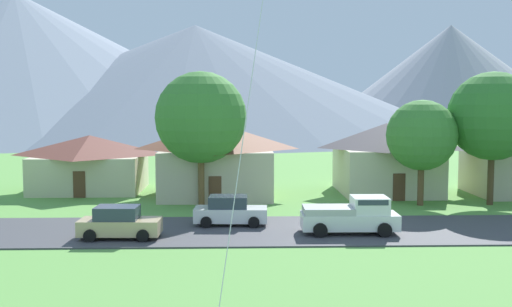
# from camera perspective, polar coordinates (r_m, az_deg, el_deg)

# --- Properties ---
(road_strip) EXTENTS (160.00, 7.80, 0.08)m
(road_strip) POSITION_cam_1_polar(r_m,az_deg,el_deg) (34.34, -3.68, -7.19)
(road_strip) COLOR #424247
(road_strip) RESTS_ON ground
(mountain_far_west_ridge) EXTENTS (71.84, 71.84, 27.67)m
(mountain_far_west_ridge) POSITION_cam_1_polar(r_m,az_deg,el_deg) (176.71, 17.62, 6.89)
(mountain_far_west_ridge) COLOR #8E939E
(mountain_far_west_ridge) RESTS_ON ground
(mountain_east_ridge) EXTENTS (118.46, 118.46, 24.21)m
(mountain_east_ridge) POSITION_cam_1_polar(r_m,az_deg,el_deg) (140.93, -5.66, 6.94)
(mountain_east_ridge) COLOR slate
(mountain_east_ridge) RESTS_ON ground
(mountain_far_east_ridge) EXTENTS (127.26, 127.26, 32.14)m
(mountain_far_east_ridge) POSITION_cam_1_polar(r_m,az_deg,el_deg) (153.78, -21.45, 7.93)
(mountain_far_east_ridge) COLOR gray
(mountain_far_east_ridge) RESTS_ON ground
(house_leftmost) EXTENTS (8.96, 7.58, 4.49)m
(house_leftmost) POSITION_cam_1_polar(r_m,az_deg,el_deg) (50.78, -15.21, -0.78)
(house_leftmost) COLOR beige
(house_leftmost) RESTS_ON ground
(house_right_center) EXTENTS (7.78, 8.52, 5.50)m
(house_right_center) POSITION_cam_1_polar(r_m,az_deg,el_deg) (49.08, 12.04, -0.30)
(house_right_center) COLOR beige
(house_right_center) RESTS_ON ground
(house_rightmost) EXTENTS (8.91, 8.43, 5.57)m
(house_rightmost) POSITION_cam_1_polar(r_m,az_deg,el_deg) (46.47, -3.69, -0.45)
(house_rightmost) COLOR beige
(house_rightmost) RESTS_ON ground
(tree_near_left) EXTENTS (6.30, 6.30, 9.26)m
(tree_near_left) POSITION_cam_1_polar(r_m,az_deg,el_deg) (42.05, -5.17, 3.36)
(tree_near_left) COLOR brown
(tree_near_left) RESTS_ON ground
(tree_left_of_center) EXTENTS (6.13, 6.13, 9.26)m
(tree_left_of_center) POSITION_cam_1_polar(r_m,az_deg,el_deg) (45.26, 21.20, 3.26)
(tree_left_of_center) COLOR #4C3823
(tree_left_of_center) RESTS_ON ground
(tree_near_right) EXTENTS (4.87, 4.87, 7.32)m
(tree_near_right) POSITION_cam_1_polar(r_m,az_deg,el_deg) (43.62, 15.20, 1.64)
(tree_near_right) COLOR brown
(tree_near_right) RESTS_ON ground
(parked_car_white_west_end) EXTENTS (4.28, 2.23, 1.68)m
(parked_car_white_west_end) POSITION_cam_1_polar(r_m,az_deg,el_deg) (35.63, -2.43, -5.39)
(parked_car_white_west_end) COLOR white
(parked_car_white_west_end) RESTS_ON road_strip
(parked_car_tan_mid_west) EXTENTS (4.26, 2.20, 1.68)m
(parked_car_tan_mid_west) POSITION_cam_1_polar(r_m,az_deg,el_deg) (32.99, -12.61, -6.35)
(parked_car_tan_mid_west) COLOR tan
(parked_car_tan_mid_west) RESTS_ON road_strip
(pickup_truck_white_east_side) EXTENTS (5.23, 2.39, 1.99)m
(pickup_truck_white_east_side) POSITION_cam_1_polar(r_m,az_deg,el_deg) (33.73, 8.94, -5.70)
(pickup_truck_white_east_side) COLOR white
(pickup_truck_white_east_side) RESTS_ON road_strip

